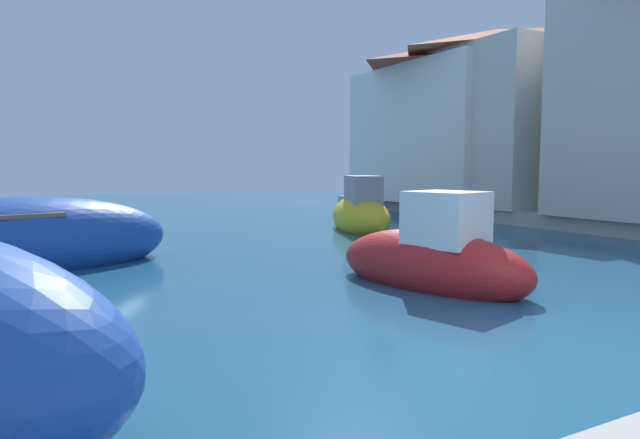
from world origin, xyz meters
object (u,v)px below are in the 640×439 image
at_px(moored_boat_0, 25,243).
at_px(waterfront_building_far, 460,120).
at_px(waterfront_building_annex, 495,116).
at_px(moored_boat_1, 361,215).
at_px(moored_boat_3, 432,259).

height_order(moored_boat_0, waterfront_building_far, waterfront_building_far).
xyz_separation_m(waterfront_building_annex, waterfront_building_far, (0.00, 2.13, -0.05)).
xyz_separation_m(moored_boat_1, waterfront_building_far, (8.40, 4.65, 3.68)).
bearing_deg(moored_boat_0, moored_boat_1, -176.77).
relative_size(moored_boat_3, waterfront_building_annex, 0.48).
bearing_deg(waterfront_building_far, moored_boat_0, -158.21).
distance_m(moored_boat_1, waterfront_building_annex, 9.53).
bearing_deg(moored_boat_0, waterfront_building_far, -169.90).
relative_size(moored_boat_0, waterfront_building_annex, 0.73).
bearing_deg(moored_boat_1, waterfront_building_annex, -55.69).
height_order(moored_boat_1, waterfront_building_annex, waterfront_building_annex).
bearing_deg(moored_boat_0, waterfront_building_annex, -175.92).
height_order(moored_boat_0, moored_boat_1, moored_boat_1).
bearing_deg(waterfront_building_annex, moored_boat_3, -139.01).
relative_size(moored_boat_1, waterfront_building_far, 0.51).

